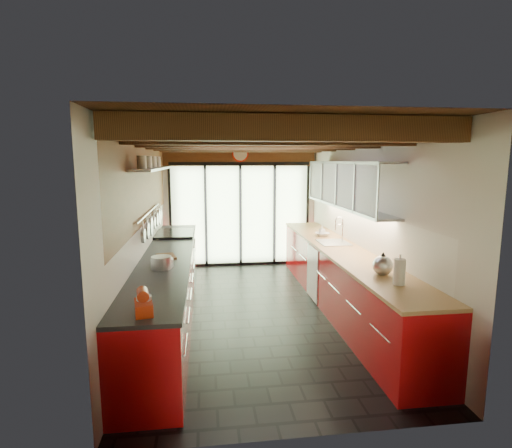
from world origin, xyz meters
The scene contains 18 objects.
ground centered at (0.00, 0.00, 0.00)m, with size 5.50×5.50×0.00m, color black.
room_shell centered at (0.00, 0.00, 1.65)m, with size 5.50×5.50×5.50m.
ceiling_beams centered at (0.00, 0.38, 2.46)m, with size 3.14×5.06×4.90m.
glass_door centered at (0.00, 2.69, 1.66)m, with size 2.95×0.10×2.90m.
left_counter centered at (-1.28, 0.00, 0.46)m, with size 0.68×5.00×0.92m.
range_stove centered at (-1.28, 1.45, 0.47)m, with size 0.66×0.90×0.97m.
right_counter centered at (1.27, 0.00, 0.46)m, with size 0.68×5.00×0.92m.
sink_assembly centered at (1.29, 0.40, 0.96)m, with size 0.45×0.52×0.43m.
upper_cabinets_right centered at (1.43, 0.30, 1.85)m, with size 0.34×3.00×3.00m.
left_wall_fixtures centered at (-1.47, 0.29, 1.78)m, with size 0.28×2.60×0.96m.
stand_mixer centered at (-1.27, -2.24, 1.01)m, with size 0.19×0.28×0.23m.
pot_large centered at (-1.27, -0.81, 1.00)m, with size 0.24×0.24×0.15m, color silver.
pot_small centered at (-1.27, -0.74, 0.97)m, with size 0.27×0.27×0.11m, color silver.
cutting_board centered at (-1.27, -0.24, 0.93)m, with size 0.23×0.33×0.03m, color brown.
kettle centered at (1.27, -1.38, 1.04)m, with size 0.31×0.32×0.27m.
paper_towel centered at (1.27, -1.78, 1.06)m, with size 0.14×0.14×0.33m.
soap_bottle centered at (1.27, 1.02, 1.01)m, with size 0.08×0.08×0.18m, color silver.
bowl centered at (1.27, 0.99, 0.95)m, with size 0.25×0.25×0.06m, color silver.
Camera 1 is at (-0.73, -5.59, 2.21)m, focal length 28.00 mm.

